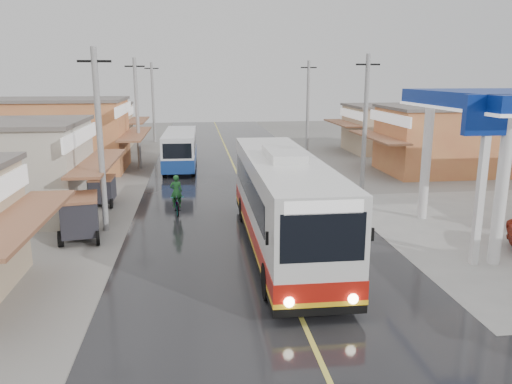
% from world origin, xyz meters
% --- Properties ---
extents(ground, '(120.00, 120.00, 0.00)m').
position_xyz_m(ground, '(0.00, 0.00, 0.00)').
color(ground, slate).
rests_on(ground, ground).
extents(road, '(12.00, 90.00, 0.02)m').
position_xyz_m(road, '(0.00, 15.00, 0.01)').
color(road, black).
rests_on(road, ground).
extents(centre_line, '(0.15, 90.00, 0.01)m').
position_xyz_m(centre_line, '(0.00, 15.00, 0.02)').
color(centre_line, '#D8CC4C').
rests_on(centre_line, road).
extents(shopfronts_left, '(11.00, 44.00, 5.20)m').
position_xyz_m(shopfronts_left, '(-13.00, 18.00, 0.00)').
color(shopfronts_left, tan).
rests_on(shopfronts_left, ground).
extents(utility_poles_left, '(1.60, 50.00, 8.00)m').
position_xyz_m(utility_poles_left, '(-7.00, 16.00, 0.00)').
color(utility_poles_left, gray).
rests_on(utility_poles_left, ground).
extents(utility_poles_right, '(1.60, 36.00, 8.00)m').
position_xyz_m(utility_poles_right, '(7.00, 15.00, 0.00)').
color(utility_poles_right, gray).
rests_on(utility_poles_right, ground).
extents(coach_bus, '(3.03, 12.92, 4.02)m').
position_xyz_m(coach_bus, '(0.46, 5.55, 1.94)').
color(coach_bus, silver).
rests_on(coach_bus, road).
extents(second_bus, '(2.41, 8.32, 2.74)m').
position_xyz_m(second_bus, '(-3.99, 23.66, 1.48)').
color(second_bus, silver).
rests_on(second_bus, road).
extents(cyclist, '(0.85, 1.93, 2.03)m').
position_xyz_m(cyclist, '(-3.90, 11.31, 0.66)').
color(cyclist, black).
rests_on(cyclist, ground).
extents(tricycle_near, '(2.02, 2.51, 1.89)m').
position_xyz_m(tricycle_near, '(-7.84, 7.78, 1.08)').
color(tricycle_near, '#26262D').
rests_on(tricycle_near, ground).
extents(tricycle_far, '(1.32, 1.99, 1.52)m').
position_xyz_m(tricycle_far, '(-7.90, 13.57, 0.87)').
color(tricycle_far, '#26262D').
rests_on(tricycle_far, ground).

